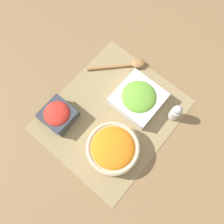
{
  "coord_description": "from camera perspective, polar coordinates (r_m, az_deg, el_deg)",
  "views": [
    {
      "loc": [
        -0.21,
        -0.17,
        0.84
      ],
      "look_at": [
        0.0,
        0.0,
        0.03
      ],
      "focal_mm": 35.0,
      "sensor_mm": 36.0,
      "label": 1
    }
  ],
  "objects": [
    {
      "name": "wooden_spoon",
      "position": [
        0.97,
        4.62,
        12.25
      ],
      "size": [
        0.2,
        0.19,
        0.02
      ],
      "color": "#9E7042",
      "rests_on": "placemat"
    },
    {
      "name": "carrot_bowl",
      "position": [
        0.81,
        0.26,
        -9.46
      ],
      "size": [
        0.19,
        0.19,
        0.08
      ],
      "color": "beige",
      "rests_on": "placemat"
    },
    {
      "name": "placemat",
      "position": [
        0.88,
        -0.0,
        -0.65
      ],
      "size": [
        0.54,
        0.46,
        0.0
      ],
      "color": "#937F56",
      "rests_on": "ground_plane"
    },
    {
      "name": "ground_plane",
      "position": [
        0.89,
        -0.0,
        -0.69
      ],
      "size": [
        3.0,
        3.0,
        0.0
      ],
      "primitive_type": "plane",
      "color": "olive"
    },
    {
      "name": "pepper_shaker",
      "position": [
        0.87,
        16.28,
        -0.11
      ],
      "size": [
        0.04,
        0.04,
        0.09
      ],
      "color": "silver",
      "rests_on": "placemat"
    },
    {
      "name": "tomato_bowl",
      "position": [
        0.87,
        -13.95,
        -0.72
      ],
      "size": [
        0.12,
        0.12,
        0.08
      ],
      "color": "#333842",
      "rests_on": "placemat"
    },
    {
      "name": "lettuce_bowl",
      "position": [
        0.87,
        6.9,
        3.58
      ],
      "size": [
        0.18,
        0.18,
        0.07
      ],
      "color": "white",
      "rests_on": "placemat"
    }
  ]
}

